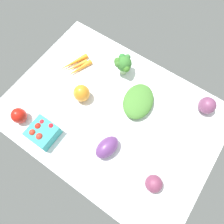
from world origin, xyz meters
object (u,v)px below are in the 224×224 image
(carrot_bunch, at_px, (76,66))
(leafy_greens_clump, at_px, (138,101))
(red_onion_center, at_px, (207,105))
(berry_basket, at_px, (43,133))
(bell_pepper_red, at_px, (19,116))
(broccoli_head, at_px, (123,64))
(bell_pepper_orange, at_px, (82,93))
(red_onion_near_basket, at_px, (154,184))
(eggplant, at_px, (107,147))

(carrot_bunch, distance_m, leafy_greens_clump, 0.39)
(red_onion_center, bearing_deg, berry_basket, -135.57)
(bell_pepper_red, bearing_deg, leafy_greens_clump, 42.69)
(leafy_greens_clump, bearing_deg, berry_basket, -125.37)
(berry_basket, relative_size, bell_pepper_red, 1.44)
(leafy_greens_clump, distance_m, bell_pepper_red, 0.58)
(broccoli_head, distance_m, bell_pepper_orange, 0.26)
(red_onion_near_basket, xyz_separation_m, leafy_greens_clump, (-0.26, 0.29, -0.01))
(red_onion_near_basket, bearing_deg, berry_basket, -169.66)
(berry_basket, relative_size, bell_pepper_orange, 1.25)
(eggplant, height_order, red_onion_center, red_onion_center)
(carrot_bunch, xyz_separation_m, red_onion_near_basket, (0.65, -0.29, 0.02))
(bell_pepper_red, bearing_deg, broccoli_head, 63.03)
(bell_pepper_orange, bearing_deg, berry_basket, -96.00)
(broccoli_head, height_order, bell_pepper_orange, broccoli_head)
(carrot_bunch, xyz_separation_m, bell_pepper_orange, (0.14, -0.13, 0.03))
(eggplant, relative_size, bell_pepper_orange, 1.27)
(berry_basket, relative_size, red_onion_near_basket, 1.60)
(berry_basket, bearing_deg, eggplant, 21.63)
(eggplant, distance_m, bell_pepper_red, 0.45)
(bell_pepper_orange, height_order, leafy_greens_clump, bell_pepper_orange)
(eggplant, bearing_deg, broccoli_head, 35.67)
(carrot_bunch, height_order, red_onion_near_basket, red_onion_near_basket)
(eggplant, height_order, bell_pepper_orange, bell_pepper_orange)
(carrot_bunch, relative_size, broccoli_head, 1.56)
(leafy_greens_clump, bearing_deg, bell_pepper_orange, -152.47)
(eggplant, xyz_separation_m, red_onion_near_basket, (0.25, -0.02, -0.00))
(leafy_greens_clump, bearing_deg, bell_pepper_red, -137.31)
(berry_basket, relative_size, red_onion_center, 1.43)
(berry_basket, xyz_separation_m, eggplant, (0.28, 0.11, 0.00))
(red_onion_near_basket, height_order, bell_pepper_orange, bell_pepper_orange)
(eggplant, height_order, broccoli_head, broccoli_head)
(carrot_bunch, distance_m, red_onion_near_basket, 0.71)
(leafy_greens_clump, bearing_deg, eggplant, -88.57)
(broccoli_head, relative_size, red_onion_near_basket, 1.56)
(red_onion_near_basket, distance_m, leafy_greens_clump, 0.39)
(carrot_bunch, xyz_separation_m, leafy_greens_clump, (0.39, 0.00, 0.02))
(bell_pepper_red, bearing_deg, red_onion_near_basket, 8.23)
(red_onion_near_basket, distance_m, bell_pepper_red, 0.69)
(carrot_bunch, height_order, red_onion_center, red_onion_center)
(bell_pepper_orange, height_order, bell_pepper_red, bell_pepper_orange)
(bell_pepper_red, bearing_deg, carrot_bunch, 85.60)
(broccoli_head, distance_m, red_onion_center, 0.46)
(leafy_greens_clump, bearing_deg, red_onion_near_basket, -48.69)
(bell_pepper_orange, height_order, red_onion_center, bell_pepper_orange)
(leafy_greens_clump, height_order, bell_pepper_red, bell_pepper_red)
(berry_basket, xyz_separation_m, carrot_bunch, (-0.12, 0.39, -0.02))
(broccoli_head, height_order, red_onion_near_basket, broccoli_head)
(berry_basket, xyz_separation_m, broccoli_head, (0.11, 0.50, 0.04))
(leafy_greens_clump, distance_m, red_onion_center, 0.33)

